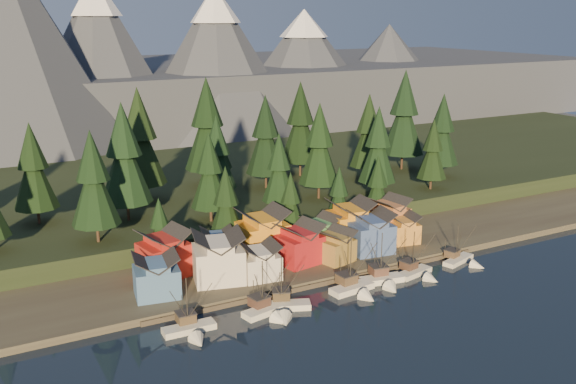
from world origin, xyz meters
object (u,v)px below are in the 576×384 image
boat_2 (283,302)px  boat_3 (355,282)px  house_back_0 (164,252)px  house_back_1 (217,245)px  boat_1 (268,304)px  house_front_1 (218,256)px  boat_0 (191,323)px  boat_5 (418,267)px  house_front_0 (156,274)px  boat_4 (384,273)px  boat_6 (463,256)px

boat_2 → boat_3: boat_3 is taller
house_back_0 → boat_2: bearing=-68.7°
boat_2 → boat_3: 17.23m
house_back_0 → house_back_1: 12.79m
boat_1 → boat_3: size_ratio=0.94×
boat_1 → house_front_1: bearing=88.7°
boat_0 → boat_5: 53.06m
boat_3 → house_front_0: 40.33m
boat_3 → boat_4: 8.03m
house_back_0 → boat_5: bearing=-36.1°
boat_3 → house_front_0: boat_3 is taller
boat_2 → house_front_1: size_ratio=1.00×
house_front_1 → house_back_0: house_front_1 is taller
boat_3 → house_back_0: size_ratio=1.15×
boat_6 → house_back_1: house_back_1 is taller
boat_3 → house_back_0: bearing=137.6°
boat_1 → house_back_1: boat_1 is taller
boat_0 → boat_4: boat_4 is taller
boat_3 → boat_1: bearing=175.6°
boat_3 → house_front_1: 28.98m
boat_4 → boat_6: 23.10m
boat_0 → boat_2: size_ratio=0.94×
house_front_1 → boat_4: bearing=-12.0°
boat_0 → boat_4: (43.90, 1.63, 0.28)m
boat_2 → boat_4: size_ratio=1.00×
boat_5 → boat_2: bearing=169.7°
house_back_0 → boat_3: bearing=-47.4°
boat_4 → house_back_1: boat_4 is taller
boat_2 → house_back_0: size_ratio=1.11×
boat_1 → boat_2: bearing=-8.9°
boat_3 → boat_4: bearing=0.5°
house_back_1 → boat_4: bearing=-26.0°
boat_0 → boat_4: size_ratio=0.93×
house_front_1 → house_back_0: bearing=153.3°
house_back_1 → house_back_0: bearing=-159.2°
boat_2 → boat_5: size_ratio=1.10×
boat_3 → house_back_1: boat_3 is taller
boat_6 → house_front_0: (-68.35, 12.94, 4.17)m
house_front_1 → boat_6: bearing=-0.8°
boat_0 → house_front_0: (-1.38, 15.62, 3.85)m
boat_1 → house_front_1: size_ratio=0.97×
boat_1 → house_back_1: size_ratio=1.36×
house_front_1 → boat_2: bearing=-55.2°
boat_4 → house_front_0: (-45.27, 13.98, 3.57)m
boat_0 → house_back_0: bearing=84.3°
house_front_1 → boat_5: bearing=-6.9°
boat_0 → house_back_0: size_ratio=1.04×
boat_6 → boat_2: bearing=165.3°
boat_4 → house_back_0: bearing=160.3°
boat_5 → house_back_1: bearing=134.2°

